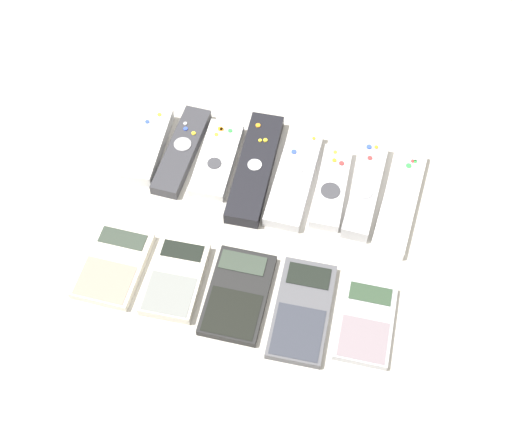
{
  "coord_description": "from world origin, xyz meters",
  "views": [
    {
      "loc": [
        0.15,
        -0.55,
        0.92
      ],
      "look_at": [
        0.0,
        0.03,
        0.01
      ],
      "focal_mm": 50.0,
      "sensor_mm": 36.0,
      "label": 1
    }
  ],
  "objects_px": {
    "calculator_3": "(302,311)",
    "calculator_4": "(366,322)",
    "remote_2": "(217,159)",
    "calculator_0": "(113,265)",
    "calculator_2": "(238,294)",
    "remote_0": "(148,145)",
    "remote_1": "(182,151)",
    "calculator_1": "(175,279)",
    "remote_4": "(294,178)",
    "remote_5": "(331,187)",
    "remote_3": "(255,168)",
    "remote_6": "(366,189)",
    "remote_7": "(400,201)"
  },
  "relations": [
    {
      "from": "remote_5",
      "to": "remote_6",
      "type": "distance_m",
      "value": 0.05
    },
    {
      "from": "calculator_3",
      "to": "remote_0",
      "type": "bearing_deg",
      "value": 141.32
    },
    {
      "from": "remote_2",
      "to": "remote_0",
      "type": "bearing_deg",
      "value": 179.42
    },
    {
      "from": "remote_4",
      "to": "remote_0",
      "type": "bearing_deg",
      "value": 179.47
    },
    {
      "from": "remote_0",
      "to": "calculator_3",
      "type": "distance_m",
      "value": 0.38
    },
    {
      "from": "remote_0",
      "to": "remote_6",
      "type": "bearing_deg",
      "value": -3.48
    },
    {
      "from": "remote_2",
      "to": "remote_3",
      "type": "relative_size",
      "value": 0.71
    },
    {
      "from": "remote_6",
      "to": "calculator_2",
      "type": "distance_m",
      "value": 0.27
    },
    {
      "from": "remote_4",
      "to": "remote_6",
      "type": "bearing_deg",
      "value": 2.58
    },
    {
      "from": "calculator_0",
      "to": "calculator_3",
      "type": "bearing_deg",
      "value": -0.38
    },
    {
      "from": "remote_4",
      "to": "remote_6",
      "type": "height_order",
      "value": "remote_6"
    },
    {
      "from": "remote_7",
      "to": "calculator_3",
      "type": "relative_size",
      "value": 1.26
    },
    {
      "from": "remote_4",
      "to": "remote_5",
      "type": "height_order",
      "value": "remote_4"
    },
    {
      "from": "remote_1",
      "to": "remote_5",
      "type": "xyz_separation_m",
      "value": [
        0.25,
        -0.01,
        -0.0
      ]
    },
    {
      "from": "remote_5",
      "to": "calculator_1",
      "type": "relative_size",
      "value": 1.2
    },
    {
      "from": "calculator_0",
      "to": "calculator_1",
      "type": "distance_m",
      "value": 0.1
    },
    {
      "from": "calculator_1",
      "to": "calculator_4",
      "type": "bearing_deg",
      "value": -2.3
    },
    {
      "from": "remote_0",
      "to": "calculator_0",
      "type": "distance_m",
      "value": 0.23
    },
    {
      "from": "calculator_0",
      "to": "calculator_4",
      "type": "height_order",
      "value": "calculator_0"
    },
    {
      "from": "calculator_2",
      "to": "calculator_3",
      "type": "distance_m",
      "value": 0.1
    },
    {
      "from": "remote_2",
      "to": "calculator_2",
      "type": "bearing_deg",
      "value": -68.97
    },
    {
      "from": "calculator_2",
      "to": "calculator_3",
      "type": "relative_size",
      "value": 0.9
    },
    {
      "from": "remote_1",
      "to": "calculator_0",
      "type": "height_order",
      "value": "remote_1"
    },
    {
      "from": "remote_0",
      "to": "remote_3",
      "type": "height_order",
      "value": "remote_0"
    },
    {
      "from": "calculator_1",
      "to": "remote_7",
      "type": "bearing_deg",
      "value": 33.75
    },
    {
      "from": "remote_3",
      "to": "remote_6",
      "type": "height_order",
      "value": "remote_6"
    },
    {
      "from": "remote_0",
      "to": "remote_1",
      "type": "height_order",
      "value": "remote_0"
    },
    {
      "from": "remote_0",
      "to": "calculator_0",
      "type": "bearing_deg",
      "value": -87.9
    },
    {
      "from": "remote_4",
      "to": "remote_3",
      "type": "bearing_deg",
      "value": 178.11
    },
    {
      "from": "remote_1",
      "to": "calculator_3",
      "type": "xyz_separation_m",
      "value": [
        0.25,
        -0.23,
        -0.0
      ]
    },
    {
      "from": "remote_3",
      "to": "remote_5",
      "type": "height_order",
      "value": "remote_3"
    },
    {
      "from": "calculator_3",
      "to": "calculator_4",
      "type": "distance_m",
      "value": 0.09
    },
    {
      "from": "remote_2",
      "to": "calculator_2",
      "type": "distance_m",
      "value": 0.25
    },
    {
      "from": "remote_3",
      "to": "calculator_0",
      "type": "relative_size",
      "value": 1.68
    },
    {
      "from": "remote_5",
      "to": "calculator_1",
      "type": "xyz_separation_m",
      "value": [
        -0.19,
        -0.22,
        -0.0
      ]
    },
    {
      "from": "remote_6",
      "to": "calculator_3",
      "type": "height_order",
      "value": "remote_6"
    },
    {
      "from": "calculator_1",
      "to": "calculator_4",
      "type": "xyz_separation_m",
      "value": [
        0.28,
        0.0,
        -0.0
      ]
    },
    {
      "from": "remote_0",
      "to": "remote_6",
      "type": "distance_m",
      "value": 0.36
    },
    {
      "from": "remote_3",
      "to": "calculator_1",
      "type": "height_order",
      "value": "remote_3"
    },
    {
      "from": "remote_7",
      "to": "calculator_1",
      "type": "xyz_separation_m",
      "value": [
        -0.3,
        -0.22,
        0.0
      ]
    },
    {
      "from": "remote_4",
      "to": "calculator_1",
      "type": "relative_size",
      "value": 1.45
    },
    {
      "from": "remote_1",
      "to": "remote_4",
      "type": "bearing_deg",
      "value": -0.87
    },
    {
      "from": "remote_6",
      "to": "calculator_2",
      "type": "bearing_deg",
      "value": -121.41
    },
    {
      "from": "remote_1",
      "to": "calculator_2",
      "type": "xyz_separation_m",
      "value": [
        0.16,
        -0.23,
        -0.0
      ]
    },
    {
      "from": "remote_1",
      "to": "calculator_0",
      "type": "distance_m",
      "value": 0.23
    },
    {
      "from": "remote_2",
      "to": "calculator_0",
      "type": "bearing_deg",
      "value": -114.47
    },
    {
      "from": "remote_1",
      "to": "remote_7",
      "type": "xyz_separation_m",
      "value": [
        0.36,
        -0.01,
        -0.0
      ]
    },
    {
      "from": "calculator_4",
      "to": "remote_2",
      "type": "bearing_deg",
      "value": 139.81
    },
    {
      "from": "remote_4",
      "to": "calculator_4",
      "type": "bearing_deg",
      "value": -54.9
    },
    {
      "from": "remote_5",
      "to": "calculator_3",
      "type": "distance_m",
      "value": 0.22
    }
  ]
}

